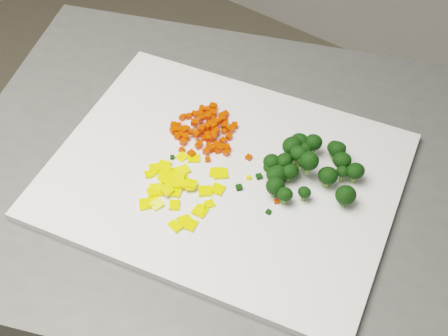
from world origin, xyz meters
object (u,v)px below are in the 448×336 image
Objects in this scene: counter_block at (250,312)px; broccoli_pile at (310,165)px; cutting_board at (224,175)px; pepper_pile at (184,187)px; carrot_pile at (207,127)px.

broccoli_pile is (0.07, 0.02, 0.49)m from counter_block.
pepper_pile reaches higher than cutting_board.
carrot_pile is at bearing 175.44° from counter_block.
pepper_pile is at bearing -70.28° from carrot_pile.
broccoli_pile is (0.11, 0.06, 0.04)m from cutting_board.
counter_block is at bearing -162.81° from broccoli_pile.
counter_block is 7.16× the size of pepper_pile.
carrot_pile reaches higher than pepper_pile.
carrot_pile is (-0.10, 0.01, 0.48)m from counter_block.
pepper_pile is at bearing -122.35° from counter_block.
counter_block is at bearing -4.56° from carrot_pile.
carrot_pile is 0.83× the size of broccoli_pile.
carrot_pile is at bearing 143.86° from cutting_board.
counter_block is 1.85× the size of cutting_board.
broccoli_pile reaches higher than counter_block.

